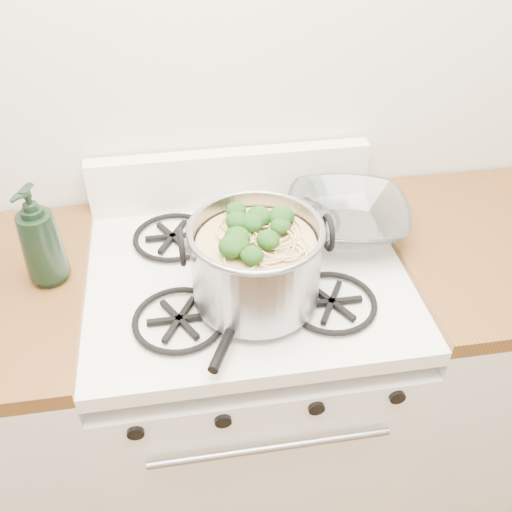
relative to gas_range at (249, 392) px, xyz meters
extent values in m
plane|color=silver|center=(0.00, 0.34, 0.91)|extent=(3.60, 0.00, 3.60)
cube|color=white|center=(0.00, 0.00, -0.03)|extent=(0.76, 0.65, 0.81)
cube|color=white|center=(0.00, 0.00, 0.44)|extent=(0.76, 0.65, 0.04)
cube|color=black|center=(0.00, -0.31, -0.02)|extent=(0.58, 0.02, 0.46)
cube|color=black|center=(0.00, 0.00, 0.48)|extent=(0.60, 0.56, 0.02)
cylinder|color=black|center=(-0.28, -0.32, 0.34)|extent=(0.04, 0.03, 0.04)
cylinder|color=black|center=(-0.10, -0.32, 0.34)|extent=(0.04, 0.03, 0.04)
cylinder|color=black|center=(0.10, -0.32, 0.34)|extent=(0.04, 0.03, 0.04)
cylinder|color=black|center=(0.28, -0.32, 0.34)|extent=(0.04, 0.03, 0.04)
cube|color=silver|center=(-0.51, 0.00, 0.00)|extent=(0.25, 0.65, 0.88)
cube|color=#573315|center=(-0.51, 0.00, 0.46)|extent=(0.25, 0.65, 0.04)
cylinder|color=gray|center=(0.00, -0.11, 0.58)|extent=(0.28, 0.28, 0.18)
torus|color=gray|center=(0.00, -0.11, 0.67)|extent=(0.29, 0.29, 0.01)
torus|color=black|center=(-0.15, -0.11, 0.64)|extent=(0.01, 0.08, 0.08)
torus|color=black|center=(0.16, -0.11, 0.64)|extent=(0.01, 0.08, 0.08)
cylinder|color=tan|center=(0.00, -0.11, 0.56)|extent=(0.25, 0.25, 0.15)
sphere|color=#194211|center=(0.00, -0.11, 0.65)|extent=(0.04, 0.04, 0.04)
sphere|color=#194211|center=(0.00, -0.11, 0.65)|extent=(0.04, 0.04, 0.04)
sphere|color=#194211|center=(0.00, -0.11, 0.65)|extent=(0.04, 0.04, 0.04)
sphere|color=#194211|center=(0.00, -0.11, 0.65)|extent=(0.04, 0.04, 0.04)
sphere|color=#194211|center=(0.00, -0.11, 0.65)|extent=(0.04, 0.04, 0.04)
sphere|color=#194211|center=(0.00, -0.11, 0.65)|extent=(0.04, 0.04, 0.04)
sphere|color=#194211|center=(0.00, -0.11, 0.65)|extent=(0.04, 0.04, 0.04)
sphere|color=#194211|center=(0.00, -0.11, 0.65)|extent=(0.04, 0.04, 0.04)
sphere|color=#194211|center=(0.00, -0.11, 0.65)|extent=(0.04, 0.04, 0.04)
sphere|color=#194211|center=(0.00, -0.11, 0.65)|extent=(0.04, 0.04, 0.04)
sphere|color=#194211|center=(0.00, -0.11, 0.65)|extent=(0.04, 0.04, 0.04)
sphere|color=#194211|center=(0.00, -0.11, 0.65)|extent=(0.04, 0.04, 0.04)
imported|color=white|center=(0.27, 0.10, 0.50)|extent=(0.15, 0.15, 0.03)
imported|color=black|center=(-0.46, 0.03, 0.61)|extent=(0.13, 0.13, 0.25)
camera|label=1|loc=(-0.14, -1.03, 1.36)|focal=40.00mm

